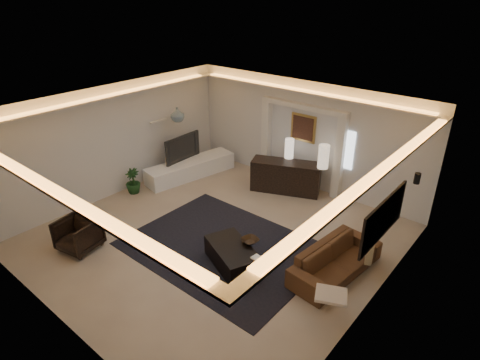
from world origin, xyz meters
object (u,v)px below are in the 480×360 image
Objects in this scene: console at (286,178)px; coffee_table at (232,257)px; sofa at (336,260)px; armchair at (78,234)px.

console is 3.52m from coffee_table.
sofa is 1.66× the size of coffee_table.
armchair reaches higher than sofa.
console reaches higher than coffee_table.
console reaches higher than sofa.
console is 3.54m from sofa.
coffee_table is 1.61× the size of armchair.
console is 1.45× the size of coffee_table.
sofa is at bearing 55.80° from coffee_table.
coffee_table is at bearing 19.27° from armchair.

